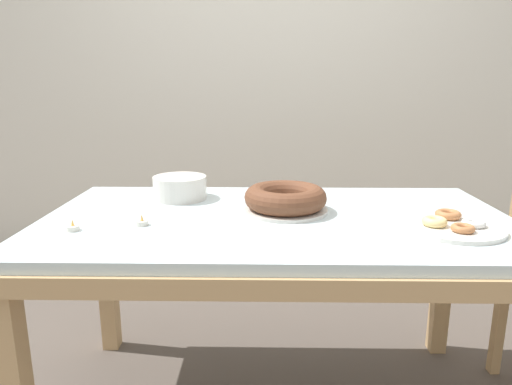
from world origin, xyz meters
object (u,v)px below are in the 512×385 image
(cake_chocolate_round, at_px, (285,199))
(tealight_left_edge, at_px, (142,222))
(plate_stack, at_px, (180,188))
(tealight_right_edge, at_px, (73,228))
(tealight_centre, at_px, (286,190))
(pastry_platter, at_px, (453,225))

(cake_chocolate_round, relative_size, tealight_left_edge, 7.55)
(plate_stack, height_order, tealight_right_edge, plate_stack)
(plate_stack, xyz_separation_m, tealight_centre, (0.43, 0.11, -0.03))
(tealight_right_edge, distance_m, tealight_centre, 0.86)
(tealight_right_edge, relative_size, tealight_centre, 1.00)
(pastry_platter, height_order, plate_stack, plate_stack)
(plate_stack, bearing_deg, tealight_right_edge, -122.64)
(tealight_left_edge, relative_size, tealight_right_edge, 1.00)
(tealight_centre, bearing_deg, pastry_platter, -43.94)
(cake_chocolate_round, bearing_deg, pastry_platter, -20.58)
(pastry_platter, bearing_deg, tealight_left_edge, 178.79)
(plate_stack, relative_size, tealight_left_edge, 5.25)
(plate_stack, xyz_separation_m, tealight_left_edge, (-0.06, -0.35, -0.03))
(tealight_centre, bearing_deg, cake_chocolate_round, -93.37)
(cake_chocolate_round, relative_size, tealight_right_edge, 7.55)
(tealight_left_edge, bearing_deg, tealight_centre, 43.46)
(plate_stack, height_order, tealight_centre, plate_stack)
(tealight_right_edge, bearing_deg, pastry_platter, 1.74)
(tealight_left_edge, xyz_separation_m, tealight_right_edge, (-0.20, -0.06, 0.00))
(plate_stack, distance_m, tealight_centre, 0.44)
(cake_chocolate_round, bearing_deg, tealight_left_edge, -159.75)
(tealight_right_edge, bearing_deg, cake_chocolate_round, 18.94)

